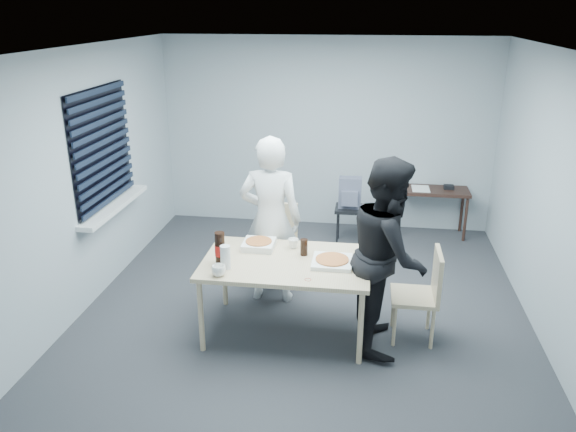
% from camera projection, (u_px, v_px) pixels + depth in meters
% --- Properties ---
extents(room, '(5.00, 5.00, 5.00)m').
position_uv_depth(room, '(106.00, 157.00, 5.97)').
color(room, '#323237').
rests_on(room, ground).
extents(dining_table, '(1.54, 0.97, 0.75)m').
position_uv_depth(dining_table, '(286.00, 266.00, 5.19)').
color(dining_table, '#CEB792').
rests_on(dining_table, ground).
extents(chair_far, '(0.42, 0.42, 0.89)m').
position_uv_depth(chair_far, '(278.00, 238.00, 6.29)').
color(chair_far, '#CEB792').
rests_on(chair_far, ground).
extents(chair_right, '(0.42, 0.42, 0.89)m').
position_uv_depth(chair_right, '(424.00, 289.00, 5.14)').
color(chair_right, '#CEB792').
rests_on(chair_right, ground).
extents(person_white, '(0.65, 0.42, 1.77)m').
position_uv_depth(person_white, '(271.00, 220.00, 5.76)').
color(person_white, silver).
rests_on(person_white, ground).
extents(person_black, '(0.47, 0.86, 1.77)m').
position_uv_depth(person_black, '(388.00, 255.00, 4.96)').
color(person_black, black).
rests_on(person_black, ground).
extents(side_table, '(0.97, 0.43, 0.65)m').
position_uv_depth(side_table, '(431.00, 195.00, 7.54)').
color(side_table, '#351D17').
rests_on(side_table, ground).
extents(stool, '(0.36, 0.36, 0.51)m').
position_uv_depth(stool, '(349.00, 215.00, 7.30)').
color(stool, black).
rests_on(stool, ground).
extents(backpack, '(0.29, 0.21, 0.40)m').
position_uv_depth(backpack, '(350.00, 193.00, 7.18)').
color(backpack, slate).
rests_on(backpack, stool).
extents(pizza_box_a, '(0.30, 0.30, 0.07)m').
position_uv_depth(pizza_box_a, '(259.00, 244.00, 5.43)').
color(pizza_box_a, white).
rests_on(pizza_box_a, dining_table).
extents(pizza_box_b, '(0.36, 0.36, 0.05)m').
position_uv_depth(pizza_box_b, '(332.00, 261.00, 5.10)').
color(pizza_box_b, white).
rests_on(pizza_box_b, dining_table).
extents(mug_a, '(0.17, 0.17, 0.10)m').
position_uv_depth(mug_a, '(219.00, 271.00, 4.87)').
color(mug_a, white).
rests_on(mug_a, dining_table).
extents(mug_b, '(0.10, 0.10, 0.09)m').
position_uv_depth(mug_b, '(293.00, 243.00, 5.43)').
color(mug_b, white).
rests_on(mug_b, dining_table).
extents(cola_glass, '(0.08, 0.08, 0.16)m').
position_uv_depth(cola_glass, '(304.00, 247.00, 5.26)').
color(cola_glass, black).
rests_on(cola_glass, dining_table).
extents(soda_bottle, '(0.10, 0.10, 0.30)m').
position_uv_depth(soda_bottle, '(220.00, 249.00, 5.06)').
color(soda_bottle, black).
rests_on(soda_bottle, dining_table).
extents(plastic_cups, '(0.09, 0.09, 0.22)m').
position_uv_depth(plastic_cups, '(225.00, 257.00, 4.98)').
color(plastic_cups, silver).
rests_on(plastic_cups, dining_table).
extents(rubber_band, '(0.06, 0.06, 0.00)m').
position_uv_depth(rubber_band, '(308.00, 280.00, 4.81)').
color(rubber_band, red).
rests_on(rubber_band, dining_table).
extents(papers, '(0.29, 0.35, 0.01)m').
position_uv_depth(papers, '(421.00, 189.00, 7.52)').
color(papers, white).
rests_on(papers, side_table).
extents(black_box, '(0.13, 0.09, 0.06)m').
position_uv_depth(black_box, '(449.00, 187.00, 7.50)').
color(black_box, black).
rests_on(black_box, side_table).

